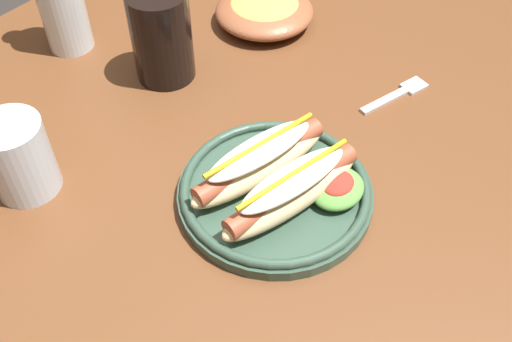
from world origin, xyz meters
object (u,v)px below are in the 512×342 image
Objects in this scene: soda_cup at (161,36)px; side_bowl at (264,10)px; water_cup at (18,157)px; hot_dog_plate at (278,184)px; fork at (399,94)px.

side_bowl is (0.20, -0.03, -0.04)m from soda_cup.
hot_dog_plate is at bearing -55.79° from water_cup.
soda_cup reaches higher than hot_dog_plate.
fork is 0.74× the size of side_bowl.
soda_cup is at bearing 71.55° from hot_dog_plate.
water_cup is at bearing 178.50° from side_bowl.
soda_cup is (-0.18, 0.30, 0.07)m from fork.
fork is 0.87× the size of soda_cup.
hot_dog_plate is 0.39m from side_bowl.
soda_cup reaches higher than side_bowl.
water_cup reaches higher than side_bowl.
hot_dog_plate is 0.27m from fork.
side_bowl is (0.47, -0.01, -0.03)m from water_cup.
hot_dog_plate is 0.30m from soda_cup.
side_bowl is at bearing -1.50° from water_cup.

